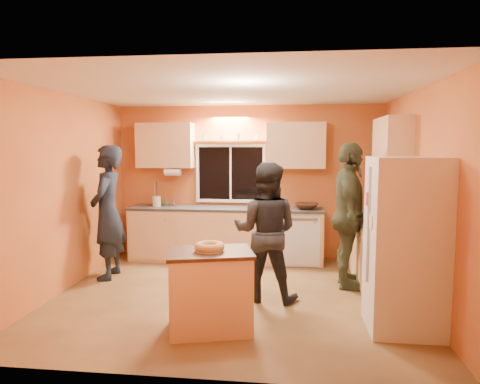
# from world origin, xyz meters

# --- Properties ---
(ground) EXTENTS (4.50, 4.50, 0.00)m
(ground) POSITION_xyz_m (0.00, 0.00, 0.00)
(ground) COLOR brown
(ground) RESTS_ON ground
(room_shell) EXTENTS (4.54, 4.04, 2.61)m
(room_shell) POSITION_xyz_m (0.12, 0.41, 1.62)
(room_shell) COLOR #C87733
(room_shell) RESTS_ON ground
(back_counter) EXTENTS (4.23, 0.62, 0.90)m
(back_counter) POSITION_xyz_m (0.01, 1.70, 0.45)
(back_counter) COLOR #E1A776
(back_counter) RESTS_ON ground
(right_counter) EXTENTS (0.62, 1.84, 0.90)m
(right_counter) POSITION_xyz_m (1.95, 0.50, 0.45)
(right_counter) COLOR #E1A776
(right_counter) RESTS_ON ground
(refrigerator) EXTENTS (0.72, 0.70, 1.80)m
(refrigerator) POSITION_xyz_m (1.89, -0.80, 0.90)
(refrigerator) COLOR silver
(refrigerator) RESTS_ON ground
(island) EXTENTS (0.99, 0.79, 0.84)m
(island) POSITION_xyz_m (-0.10, -1.05, 0.43)
(island) COLOR #E1A776
(island) RESTS_ON ground
(bundt_pastry) EXTENTS (0.31, 0.31, 0.09)m
(bundt_pastry) POSITION_xyz_m (-0.10, -1.05, 0.88)
(bundt_pastry) COLOR tan
(bundt_pastry) RESTS_ON island
(person_left) EXTENTS (0.53, 0.75, 1.93)m
(person_left) POSITION_xyz_m (-1.90, 0.57, 0.96)
(person_left) COLOR black
(person_left) RESTS_ON ground
(person_center) EXTENTS (0.91, 0.75, 1.71)m
(person_center) POSITION_xyz_m (0.42, -0.06, 0.86)
(person_center) COLOR black
(person_center) RESTS_ON ground
(person_right) EXTENTS (0.54, 1.17, 1.96)m
(person_right) POSITION_xyz_m (1.50, 0.53, 0.98)
(person_right) COLOR #363D27
(person_right) RESTS_ON ground
(mixing_bowl) EXTENTS (0.44, 0.44, 0.09)m
(mixing_bowl) POSITION_xyz_m (0.99, 1.65, 0.95)
(mixing_bowl) COLOR black
(mixing_bowl) RESTS_ON back_counter
(utensil_crock) EXTENTS (0.14, 0.14, 0.17)m
(utensil_crock) POSITION_xyz_m (-1.52, 1.68, 0.99)
(utensil_crock) COLOR beige
(utensil_crock) RESTS_ON back_counter
(potted_plant) EXTENTS (0.31, 0.27, 0.31)m
(potted_plant) POSITION_xyz_m (1.96, 0.05, 1.06)
(potted_plant) COLOR gray
(potted_plant) RESTS_ON right_counter
(red_box) EXTENTS (0.19, 0.16, 0.07)m
(red_box) POSITION_xyz_m (1.91, 0.81, 0.94)
(red_box) COLOR #A4192E
(red_box) RESTS_ON right_counter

